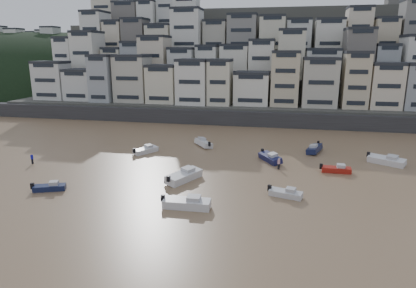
% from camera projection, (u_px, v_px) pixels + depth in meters
% --- Properties ---
extents(ground, '(400.00, 400.00, 0.00)m').
position_uv_depth(ground, '(29.00, 274.00, 30.41)').
color(ground, '#906F4D').
rests_on(ground, ground).
extents(sea_strip, '(340.00, 340.00, 0.00)m').
position_uv_depth(sea_strip, '(27.00, 85.00, 189.58)').
color(sea_strip, '#434E60').
rests_on(sea_strip, ground).
extents(harbor_wall, '(140.00, 3.00, 3.50)m').
position_uv_depth(harbor_wall, '(242.00, 118.00, 89.66)').
color(harbor_wall, '#38383A').
rests_on(harbor_wall, ground).
extents(hillside, '(141.04, 66.00, 50.00)m').
position_uv_depth(hillside, '(271.00, 64.00, 123.72)').
color(hillside, '#4C4C47').
rests_on(hillside, ground).
extents(headland, '(216.00, 135.00, 53.33)m').
position_uv_depth(headland, '(40.00, 88.00, 177.14)').
color(headland, black).
rests_on(headland, ground).
extents(boat_a, '(6.12, 2.19, 1.65)m').
position_uv_depth(boat_a, '(187.00, 201.00, 42.90)').
color(boat_a, silver).
rests_on(boat_a, ground).
extents(boat_b, '(4.72, 2.69, 1.22)m').
position_uv_depth(boat_b, '(286.00, 192.00, 46.20)').
color(boat_b, silver).
rests_on(boat_b, ground).
extents(boat_c, '(4.81, 6.95, 1.82)m').
position_uv_depth(boat_c, '(184.00, 175.00, 51.85)').
color(boat_c, silver).
rests_on(boat_c, ground).
extents(boat_d, '(4.66, 1.55, 1.27)m').
position_uv_depth(boat_d, '(336.00, 168.00, 55.49)').
color(boat_d, '#A11C13').
rests_on(boat_d, ground).
extents(boat_e, '(4.59, 5.83, 1.55)m').
position_uv_depth(boat_e, '(270.00, 157.00, 60.84)').
color(boat_e, '#161945').
rests_on(boat_e, ground).
extents(boat_f, '(4.16, 5.22, 1.40)m').
position_uv_depth(boat_f, '(146.00, 149.00, 65.81)').
color(boat_f, silver).
rests_on(boat_f, ground).
extents(boat_g, '(6.24, 4.80, 1.66)m').
position_uv_depth(boat_g, '(386.00, 159.00, 59.25)').
color(boat_g, silver).
rests_on(boat_g, ground).
extents(boat_h, '(4.81, 5.69, 1.55)m').
position_uv_depth(boat_h, '(204.00, 142.00, 70.53)').
color(boat_h, silver).
rests_on(boat_h, ground).
extents(boat_i, '(3.58, 6.10, 1.58)m').
position_uv_depth(boat_i, '(315.00, 148.00, 66.34)').
color(boat_i, '#141C40').
rests_on(boat_i, ground).
extents(boat_j, '(4.60, 2.93, 1.20)m').
position_uv_depth(boat_j, '(49.00, 186.00, 48.33)').
color(boat_j, '#151E41').
rests_on(boat_j, ground).
extents(person_blue, '(0.44, 0.44, 1.74)m').
position_uv_depth(person_blue, '(32.00, 159.00, 59.55)').
color(person_blue, '#1718AF').
rests_on(person_blue, ground).
extents(person_pink, '(0.44, 0.44, 1.74)m').
position_uv_depth(person_pink, '(279.00, 164.00, 56.95)').
color(person_pink, '#CC909B').
rests_on(person_pink, ground).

